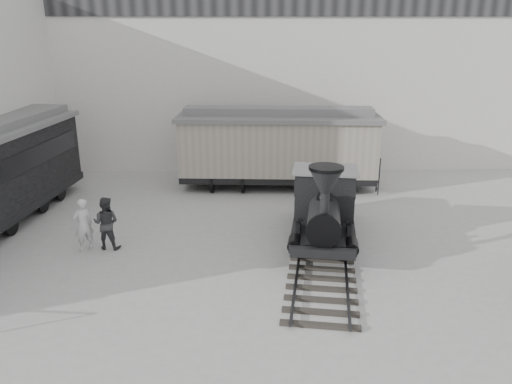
{
  "coord_description": "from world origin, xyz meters",
  "views": [
    {
      "loc": [
        -1.19,
        -12.59,
        7.29
      ],
      "look_at": [
        -0.81,
        3.81,
        2.0
      ],
      "focal_mm": 35.0,
      "sensor_mm": 36.0,
      "label": 1
    }
  ],
  "objects_px": {
    "locomotive": "(324,211)",
    "boxcar": "(278,146)",
    "visitor_b": "(106,223)",
    "visitor_a": "(83,225)"
  },
  "relations": [
    {
      "from": "locomotive",
      "to": "boxcar",
      "type": "height_order",
      "value": "boxcar"
    },
    {
      "from": "boxcar",
      "to": "visitor_b",
      "type": "relative_size",
      "value": 5.13
    },
    {
      "from": "boxcar",
      "to": "visitor_b",
      "type": "distance_m",
      "value": 9.68
    },
    {
      "from": "boxcar",
      "to": "visitor_b",
      "type": "bearing_deg",
      "value": -128.62
    },
    {
      "from": "visitor_b",
      "to": "boxcar",
      "type": "bearing_deg",
      "value": -124.47
    },
    {
      "from": "locomotive",
      "to": "visitor_a",
      "type": "distance_m",
      "value": 8.37
    },
    {
      "from": "locomotive",
      "to": "visitor_b",
      "type": "relative_size",
      "value": 5.22
    },
    {
      "from": "boxcar",
      "to": "visitor_b",
      "type": "height_order",
      "value": "boxcar"
    },
    {
      "from": "locomotive",
      "to": "visitor_a",
      "type": "xyz_separation_m",
      "value": [
        -8.36,
        -0.27,
        -0.32
      ]
    },
    {
      "from": "boxcar",
      "to": "visitor_a",
      "type": "distance_m",
      "value": 10.29
    }
  ]
}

